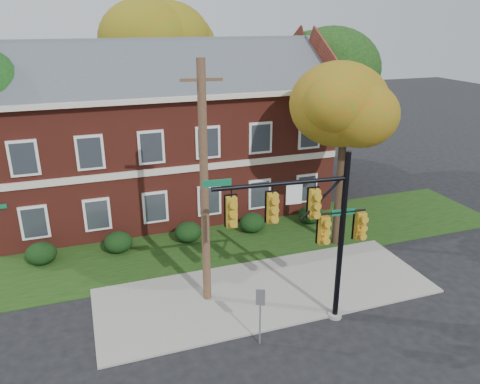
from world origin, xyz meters
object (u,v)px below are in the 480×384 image
object	(u,v)px
hedge_right	(252,223)
sign_post	(260,307)
hedge_center	(188,232)
tree_near_right	(351,114)
hedge_left	(118,242)
tree_far_rear	(159,47)
hedge_far_left	(41,253)
utility_pole	(204,188)
tree_right_rear	(333,62)
hedge_far_right	(311,214)
apartment_building	(164,125)
traffic_signal	(312,223)

from	to	relation	value
hedge_right	sign_post	xyz separation A→B (m)	(-3.00, -8.70, 0.97)
hedge_center	hedge_right	distance (m)	3.50
tree_near_right	hedge_left	bearing A→B (deg)	165.19
hedge_right	tree_far_rear	world-z (taller)	tree_far_rear
hedge_left	hedge_far_left	bearing A→B (deg)	180.00
hedge_left	utility_pole	bearing A→B (deg)	-61.05
hedge_far_left	tree_far_rear	bearing A→B (deg)	57.50
hedge_right	utility_pole	distance (m)	8.00
tree_near_right	tree_far_rear	size ratio (longest dim) A/B	0.74
hedge_left	tree_far_rear	xyz separation A→B (m)	(4.84, 13.09, 8.32)
hedge_left	tree_right_rear	size ratio (longest dim) A/B	0.13
hedge_left	utility_pole	size ratio (longest dim) A/B	0.15
sign_post	utility_pole	bearing A→B (deg)	130.55
hedge_far_left	tree_near_right	xyz separation A→B (m)	(14.22, -2.83, 6.14)
hedge_far_left	sign_post	size ratio (longest dim) A/B	0.63
hedge_far_right	tree_far_rear	bearing A→B (deg)	113.37
apartment_building	tree_right_rear	size ratio (longest dim) A/B	1.77
tree_near_right	tree_right_rear	distance (m)	9.94
tree_near_right	traffic_signal	bearing A→B (deg)	-131.16
hedge_far_left	hedge_center	bearing A→B (deg)	0.00
hedge_right	utility_pole	world-z (taller)	utility_pole
hedge_left	hedge_center	xyz separation A→B (m)	(3.50, 0.00, 0.00)
hedge_right	tree_near_right	size ratio (longest dim) A/B	0.16
hedge_far_left	tree_near_right	bearing A→B (deg)	-11.27
apartment_building	sign_post	bearing A→B (deg)	-87.95
hedge_left	hedge_right	distance (m)	7.00
apartment_building	utility_pole	xyz separation A→B (m)	(-0.50, -10.68, -0.14)
apartment_building	tree_far_rear	distance (m)	8.84
hedge_right	hedge_far_right	xyz separation A→B (m)	(3.50, 0.00, 0.00)
hedge_far_left	hedge_left	distance (m)	3.50
apartment_building	tree_right_rear	world-z (taller)	tree_right_rear
hedge_left	tree_far_rear	size ratio (longest dim) A/B	0.12
tree_far_rear	traffic_signal	bearing A→B (deg)	-86.54
hedge_far_right	utility_pole	world-z (taller)	utility_pole
tree_right_rear	tree_far_rear	world-z (taller)	tree_far_rear
apartment_building	hedge_left	xyz separation A→B (m)	(-3.50, -5.25, -4.46)
tree_right_rear	traffic_signal	bearing A→B (deg)	-121.46
hedge_right	hedge_far_right	world-z (taller)	same
hedge_center	utility_pole	xyz separation A→B (m)	(-0.50, -5.42, 4.32)
tree_right_rear	hedge_far_right	bearing A→B (deg)	-125.23
traffic_signal	hedge_right	bearing A→B (deg)	88.85
apartment_building	hedge_far_left	bearing A→B (deg)	-143.11
hedge_far_left	tree_far_rear	world-z (taller)	tree_far_rear
sign_post	apartment_building	bearing A→B (deg)	115.62
hedge_far_left	tree_right_rear	world-z (taller)	tree_right_rear
hedge_center	tree_right_rear	distance (m)	14.94
hedge_far_left	hedge_center	world-z (taller)	same
hedge_center	tree_right_rear	bearing A→B (deg)	28.37
hedge_far_left	traffic_signal	world-z (taller)	traffic_signal
hedge_right	hedge_center	bearing A→B (deg)	180.00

